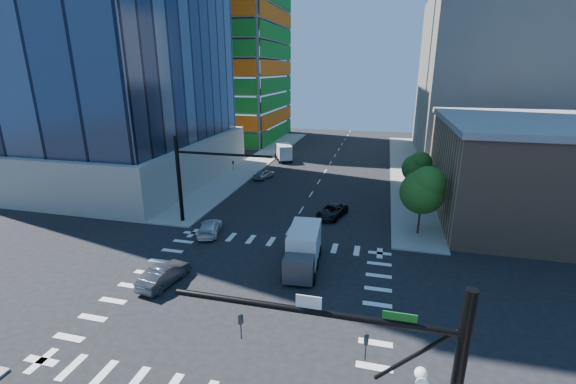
% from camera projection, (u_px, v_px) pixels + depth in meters
% --- Properties ---
extents(ground, '(160.00, 160.00, 0.00)m').
position_uv_depth(ground, '(249.00, 295.00, 27.63)').
color(ground, black).
rests_on(ground, ground).
extents(road_markings, '(20.00, 20.00, 0.01)m').
position_uv_depth(road_markings, '(249.00, 295.00, 27.63)').
color(road_markings, silver).
rests_on(road_markings, ground).
extents(sidewalk_ne, '(5.00, 60.00, 0.15)m').
position_uv_depth(sidewalk_ne, '(406.00, 170.00, 61.69)').
color(sidewalk_ne, gray).
rests_on(sidewalk_ne, ground).
extents(sidewalk_nw, '(5.00, 60.00, 0.15)m').
position_uv_depth(sidewalk_nw, '(258.00, 161.00, 67.45)').
color(sidewalk_nw, gray).
rests_on(sidewalk_nw, ground).
extents(construction_building, '(25.16, 34.50, 70.60)m').
position_uv_depth(construction_building, '(222.00, 25.00, 83.66)').
color(construction_building, gray).
rests_on(construction_building, ground).
extents(commercial_building, '(20.50, 22.50, 10.60)m').
position_uv_depth(commercial_building, '(541.00, 170.00, 40.58)').
color(commercial_building, '#926C54').
rests_on(commercial_building, ground).
extents(bg_building_ne, '(24.00, 30.00, 28.00)m').
position_uv_depth(bg_building_ne, '(495.00, 78.00, 67.96)').
color(bg_building_ne, slate).
rests_on(bg_building_ne, ground).
extents(signal_mast_nw, '(10.20, 0.40, 9.00)m').
position_uv_depth(signal_mast_nw, '(192.00, 172.00, 38.88)').
color(signal_mast_nw, black).
rests_on(signal_mast_nw, sidewalk_nw).
extents(tree_south, '(4.16, 4.16, 6.82)m').
position_uv_depth(tree_south, '(424.00, 189.00, 36.14)').
color(tree_south, '#382316').
rests_on(tree_south, sidewalk_ne).
extents(tree_north, '(3.54, 3.52, 5.78)m').
position_uv_depth(tree_north, '(418.00, 167.00, 47.37)').
color(tree_north, '#382316').
rests_on(tree_north, sidewalk_ne).
extents(car_nb_far, '(3.42, 5.25, 1.34)m').
position_uv_depth(car_nb_far, '(332.00, 211.00, 42.04)').
color(car_nb_far, black).
rests_on(car_nb_far, ground).
extents(car_sb_near, '(2.97, 4.99, 1.35)m').
position_uv_depth(car_sb_near, '(210.00, 227.00, 37.70)').
color(car_sb_near, white).
rests_on(car_sb_near, ground).
extents(car_sb_mid, '(2.69, 4.37, 1.39)m').
position_uv_depth(car_sb_mid, '(264.00, 174.00, 56.88)').
color(car_sb_mid, '#989B9F').
rests_on(car_sb_mid, ground).
extents(car_sb_cross, '(2.30, 4.80, 1.52)m').
position_uv_depth(car_sb_cross, '(164.00, 275.00, 28.86)').
color(car_sb_cross, '#424246').
rests_on(car_sb_cross, ground).
extents(box_truck_near, '(3.00, 6.17, 3.14)m').
position_uv_depth(box_truck_near, '(303.00, 253.00, 30.85)').
color(box_truck_near, black).
rests_on(box_truck_near, ground).
extents(box_truck_far, '(4.39, 6.06, 2.93)m').
position_uv_depth(box_truck_far, '(283.00, 153.00, 68.21)').
color(box_truck_far, black).
rests_on(box_truck_far, ground).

